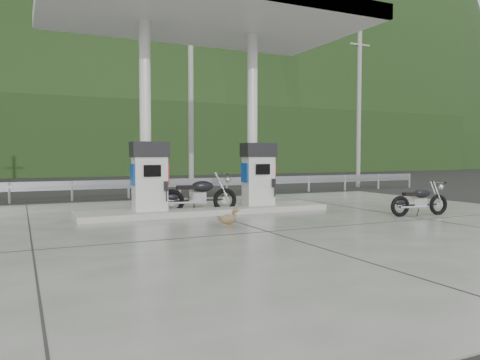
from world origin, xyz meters
name	(u,v)px	position (x,y,z in m)	size (l,w,h in m)	color
ground	(247,226)	(0.00, 0.00, 0.00)	(160.00, 160.00, 0.00)	black
forecourt_apron	(247,226)	(0.00, 0.00, 0.01)	(18.00, 14.00, 0.02)	slate
pump_island	(207,210)	(0.00, 2.50, 0.10)	(7.00, 1.40, 0.15)	#9F9C94
gas_pump_left	(150,176)	(-1.60, 2.50, 1.07)	(0.95, 0.55, 1.80)	silver
gas_pump_right	(258,174)	(1.60, 2.50, 1.07)	(0.95, 0.55, 1.80)	silver
canopy_column_left	(145,116)	(-1.60, 2.90, 2.67)	(0.30, 0.30, 5.00)	silver
canopy_column_right	(252,120)	(1.60, 2.90, 2.67)	(0.30, 0.30, 5.00)	silver
canopy_roof	(206,17)	(0.00, 2.50, 5.37)	(8.50, 5.00, 0.40)	silver
guardrail	(155,179)	(0.00, 8.00, 0.71)	(26.00, 0.16, 1.42)	gray
road	(135,191)	(0.00, 11.50, 0.00)	(60.00, 7.00, 0.01)	black
utility_pole_b	(191,99)	(2.00, 9.50, 4.00)	(0.22, 0.22, 8.00)	gray
utility_pole_c	(359,108)	(11.00, 9.50, 4.00)	(0.22, 0.22, 8.00)	gray
tree_band	(83,138)	(0.00, 30.00, 3.00)	(80.00, 6.00, 6.00)	black
forested_hills	(57,167)	(0.00, 60.00, 0.00)	(100.00, 40.00, 140.00)	black
motorcycle_left	(199,196)	(-0.18, 2.66, 0.50)	(2.03, 0.64, 0.96)	black
motorcycle_right	(420,201)	(4.89, -0.42, 0.41)	(1.64, 0.52, 0.78)	black
duck	(228,219)	(-0.55, -0.18, 0.21)	(0.52, 0.14, 0.37)	brown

